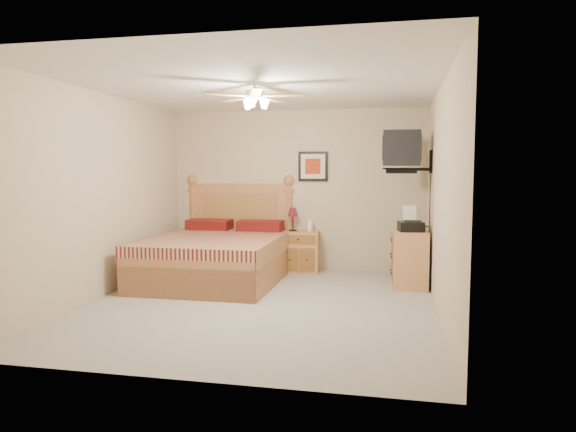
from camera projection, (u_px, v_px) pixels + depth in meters
name	position (u px, v px, depth m)	size (l,w,h in m)	color
floor	(260.00, 304.00, 6.00)	(4.50, 4.50, 0.00)	gray
ceiling	(259.00, 86.00, 5.78)	(4.00, 4.50, 0.04)	white
wall_back	(296.00, 190.00, 8.08)	(4.00, 0.04, 2.50)	#C8B493
wall_front	(180.00, 212.00, 3.69)	(4.00, 0.04, 2.50)	#C8B493
wall_left	(102.00, 195.00, 6.29)	(0.04, 4.50, 2.50)	#C8B493
wall_right	(441.00, 199.00, 5.49)	(0.04, 4.50, 2.50)	#C8B493
bed	(216.00, 228.00, 7.21)	(1.76, 2.31, 1.50)	#9F5F38
nightstand	(300.00, 251.00, 7.90)	(0.58, 0.43, 0.62)	#B4803A
table_lamp	(293.00, 219.00, 7.93)	(0.19, 0.19, 0.36)	maroon
lotion_bottle	(310.00, 224.00, 7.86)	(0.09, 0.09, 0.23)	white
framed_picture	(313.00, 166.00, 7.98)	(0.46, 0.04, 0.46)	black
dresser	(410.00, 259.00, 6.84)	(0.45, 0.64, 0.76)	tan
fax_machine	(411.00, 219.00, 6.71)	(0.31, 0.33, 0.33)	black
magazine_lower	(411.00, 227.00, 7.06)	(0.21, 0.28, 0.03)	#BEB39A
magazine_upper	(410.00, 226.00, 7.08)	(0.22, 0.30, 0.02)	tan
wall_tv	(413.00, 151.00, 6.79)	(0.56, 0.46, 0.58)	black
ceiling_fan	(255.00, 96.00, 5.59)	(1.14, 1.14, 0.28)	white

